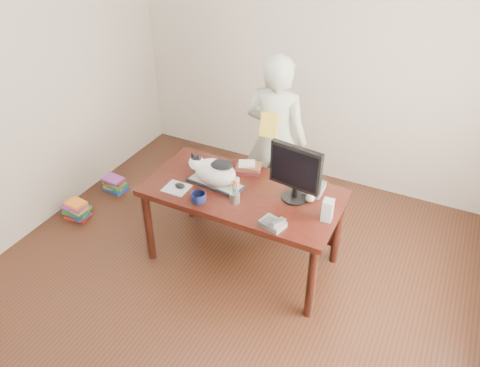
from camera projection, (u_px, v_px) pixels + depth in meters
name	position (u px, v px, depth m)	size (l,w,h in m)	color
room	(202.00, 163.00, 3.01)	(4.50, 4.50, 4.50)	black
desk	(247.00, 200.00, 3.94)	(1.60, 0.80, 0.75)	black
keyboard	(216.00, 183.00, 3.86)	(0.49, 0.22, 0.03)	black
cat	(214.00, 171.00, 3.79)	(0.47, 0.25, 0.26)	white
monitor	(295.00, 171.00, 3.54)	(0.42, 0.23, 0.48)	black
pen_cup	(235.00, 196.00, 3.63)	(0.09, 0.08, 0.20)	#9A9BA0
mousepad	(177.00, 188.00, 3.82)	(0.20, 0.19, 0.00)	#A6AAB2
mouse	(180.00, 186.00, 3.82)	(0.09, 0.06, 0.04)	black
coffee_mug	(199.00, 198.00, 3.63)	(0.12, 0.12, 0.10)	black
phone	(273.00, 223.00, 3.41)	(0.20, 0.17, 0.08)	#5B5B5F
speaker	(328.00, 210.00, 3.44)	(0.08, 0.09, 0.17)	#A2A2A5
baseball	(310.00, 198.00, 3.65)	(0.07, 0.07, 0.07)	beige
book_stack	(248.00, 168.00, 4.02)	(0.26, 0.23, 0.08)	#4A131A
calculator	(314.00, 188.00, 3.77)	(0.15, 0.20, 0.06)	#5B5B5F
person	(275.00, 140.00, 4.35)	(0.60, 0.39, 1.64)	white
held_book	(269.00, 125.00, 4.10)	(0.16, 0.10, 0.22)	gold
book_pile_a	(77.00, 210.00, 4.67)	(0.27, 0.22, 0.18)	red
book_pile_b	(115.00, 184.00, 5.07)	(0.26, 0.20, 0.15)	#184192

